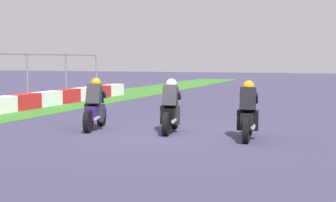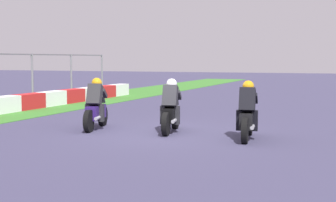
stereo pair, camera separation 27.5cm
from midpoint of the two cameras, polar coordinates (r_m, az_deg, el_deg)
The scene contains 4 objects.
ground_plane at distance 13.84m, azimuth -0.98°, elevation -3.72°, with size 120.00×120.00×0.00m, color #3B3855.
rider_lane_a at distance 12.96m, azimuth 8.56°, elevation -1.59°, with size 2.04×0.58×1.51m.
rider_lane_b at distance 13.98m, azimuth -0.25°, elevation -1.06°, with size 2.03×0.61×1.51m.
rider_lane_c at distance 14.75m, azimuth -8.88°, elevation -0.81°, with size 2.02×0.65×1.51m.
Camera 1 is at (-12.82, -4.79, 2.07)m, focal length 53.16 mm.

